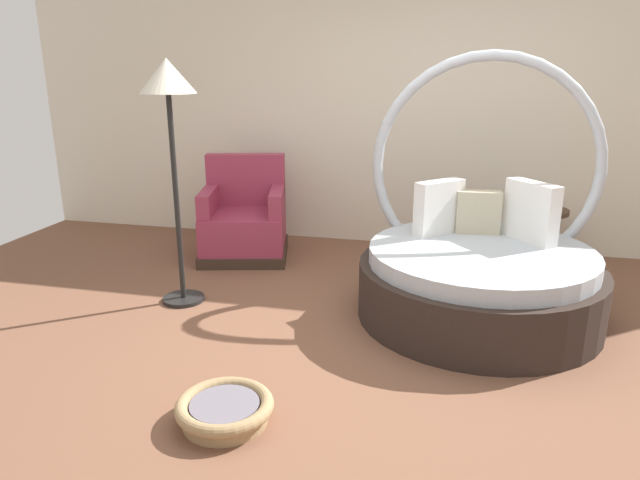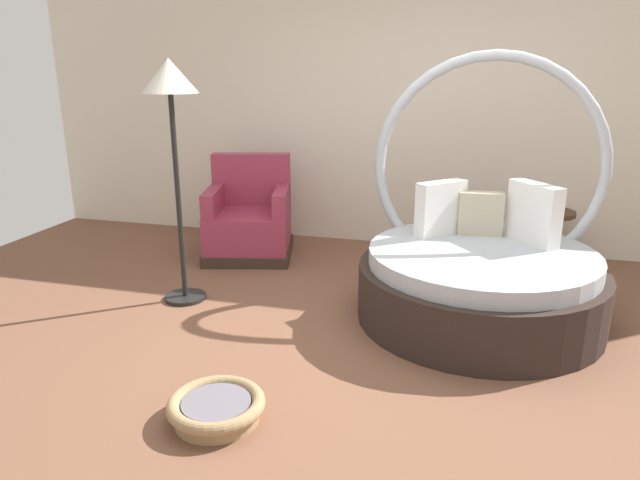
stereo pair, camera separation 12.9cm
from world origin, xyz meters
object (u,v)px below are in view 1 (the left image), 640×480
Objects in this scene: pet_basket at (225,409)px; side_table at (542,219)px; floor_lamp at (169,100)px; round_daybed at (480,266)px; red_armchair at (245,222)px.

pet_basket is 3.56m from side_table.
pet_basket is 2.24m from floor_lamp.
round_daybed reaches higher than pet_basket.
pet_basket is at bearing -71.96° from red_armchair.
floor_lamp is (-0.93, 1.42, 1.46)m from pet_basket.
round_daybed is 1.42m from side_table.
round_daybed is 3.62× the size of side_table.
round_daybed is at bearing 7.33° from floor_lamp.
floor_lamp is at bearing -93.64° from red_armchair.
round_daybed reaches higher than floor_lamp.
round_daybed reaches higher than red_armchair.
round_daybed reaches higher than side_table.
red_armchair is 1.86× the size of side_table.
side_table is (2.74, 0.38, 0.10)m from red_armchair.
pet_basket is at bearing -56.92° from floor_lamp.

